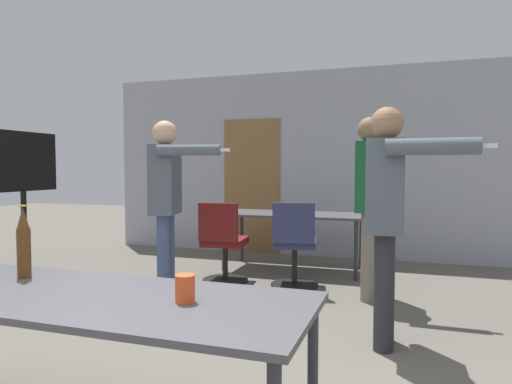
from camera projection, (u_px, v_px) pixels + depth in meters
The scene contains 11 objects.
back_wall at pixel (322, 164), 6.71m from camera, with size 6.77×0.12×2.73m.
conference_table_near at pixel (91, 308), 2.08m from camera, with size 2.05×0.77×0.73m.
conference_table_far at pixel (293, 219), 5.80m from camera, with size 1.77×0.78×0.73m.
tv_screen at pixel (23, 192), 5.01m from camera, with size 0.44×0.96×1.70m.
person_center_tall at pixel (371, 189), 4.49m from camera, with size 0.80×0.62×1.80m.
person_right_polo at pixel (167, 191), 4.45m from camera, with size 0.88×0.59×1.76m.
person_left_plaid at pixel (388, 204), 3.29m from camera, with size 0.80×0.68×1.74m.
office_chair_near_pushed at pixel (294, 247), 4.92m from camera, with size 0.54×0.60×0.94m.
office_chair_side_rolled at pixel (223, 245), 5.14m from camera, with size 0.52×0.57×0.92m.
beer_bottle at pixel (24, 244), 2.38m from camera, with size 0.07×0.07×0.38m.
drink_cup at pixel (185, 289), 1.95m from camera, with size 0.09×0.09×0.12m.
Camera 1 is at (1.17, -1.50, 1.30)m, focal length 32.00 mm.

